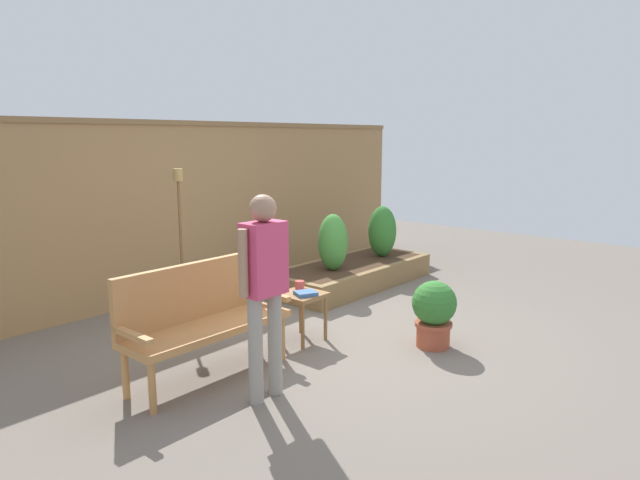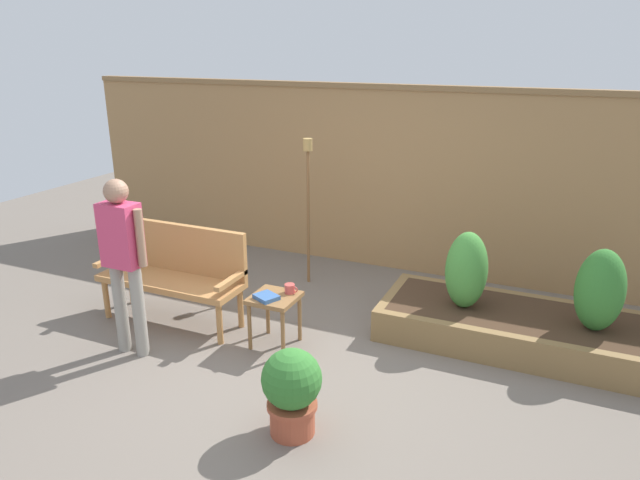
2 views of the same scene
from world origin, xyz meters
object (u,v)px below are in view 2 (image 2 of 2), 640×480
object	(u,v)px
book_on_table	(266,297)
shrub_far_corner	(600,290)
garden_bench	(176,267)
cup_on_table	(290,289)
potted_boxwood	(292,389)
side_table	(274,304)
person_by_bench	(123,253)
tiki_torch	(308,186)
shrub_near_bench	(466,270)

from	to	relation	value
book_on_table	shrub_far_corner	bearing A→B (deg)	44.62
garden_bench	cup_on_table	xyz separation A→B (m)	(1.22, 0.03, -0.02)
cup_on_table	potted_boxwood	world-z (taller)	potted_boxwood
side_table	cup_on_table	bearing A→B (deg)	49.33
book_on_table	person_by_bench	size ratio (longest dim) A/B	0.12
cup_on_table	tiki_torch	bearing A→B (deg)	108.32
cup_on_table	person_by_bench	distance (m)	1.45
garden_bench	tiki_torch	distance (m)	1.67
shrub_far_corner	person_by_bench	bearing A→B (deg)	-158.17
shrub_near_bench	cup_on_table	bearing A→B (deg)	-152.47
garden_bench	potted_boxwood	distance (m)	2.16
cup_on_table	tiki_torch	world-z (taller)	tiki_torch
potted_boxwood	shrub_near_bench	bearing A→B (deg)	67.01
side_table	book_on_table	distance (m)	0.14
cup_on_table	book_on_table	bearing A→B (deg)	-123.22
side_table	tiki_torch	world-z (taller)	tiki_torch
shrub_near_bench	tiki_torch	xyz separation A→B (m)	(-1.85, 0.60, 0.47)
shrub_near_bench	side_table	bearing A→B (deg)	-150.61
potted_boxwood	shrub_far_corner	distance (m)	2.70
shrub_near_bench	person_by_bench	xyz separation A→B (m)	(-2.58, -1.47, 0.28)
book_on_table	shrub_far_corner	xyz separation A→B (m)	(2.62, 0.93, 0.16)
tiki_torch	person_by_bench	xyz separation A→B (m)	(-0.74, -2.07, -0.19)
garden_bench	side_table	xyz separation A→B (m)	(1.12, -0.09, -0.15)
shrub_near_bench	person_by_bench	size ratio (longest dim) A/B	0.46
shrub_far_corner	cup_on_table	bearing A→B (deg)	-163.63
potted_boxwood	shrub_near_bench	size ratio (longest dim) A/B	0.89
tiki_torch	book_on_table	bearing A→B (deg)	-78.52
shrub_near_bench	person_by_bench	distance (m)	2.98
tiki_torch	person_by_bench	bearing A→B (deg)	-109.63
side_table	potted_boxwood	world-z (taller)	potted_boxwood
garden_bench	shrub_near_bench	world-z (taller)	shrub_near_bench
side_table	potted_boxwood	size ratio (longest dim) A/B	0.75
garden_bench	book_on_table	xyz separation A→B (m)	(1.09, -0.17, -0.05)
book_on_table	person_by_bench	bearing A→B (deg)	-127.63
side_table	tiki_torch	bearing A→B (deg)	103.34
garden_bench	person_by_bench	distance (m)	0.81
cup_on_table	tiki_torch	size ratio (longest dim) A/B	0.08
potted_boxwood	person_by_bench	size ratio (longest dim) A/B	0.41
cup_on_table	potted_boxwood	distance (m)	1.32
cup_on_table	shrub_far_corner	xyz separation A→B (m)	(2.49, 0.73, 0.14)
garden_bench	side_table	world-z (taller)	garden_bench
cup_on_table	person_by_bench	xyz separation A→B (m)	(-1.18, -0.74, 0.41)
garden_bench	book_on_table	size ratio (longest dim) A/B	7.39
garden_bench	shrub_near_bench	xyz separation A→B (m)	(2.63, 0.76, 0.11)
garden_bench	potted_boxwood	xyz separation A→B (m)	(1.82, -1.14, -0.19)
cup_on_table	shrub_far_corner	world-z (taller)	shrub_far_corner
garden_bench	potted_boxwood	size ratio (longest dim) A/B	2.26
garden_bench	shrub_near_bench	distance (m)	2.74
book_on_table	potted_boxwood	size ratio (longest dim) A/B	0.31
person_by_bench	shrub_far_corner	bearing A→B (deg)	21.83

